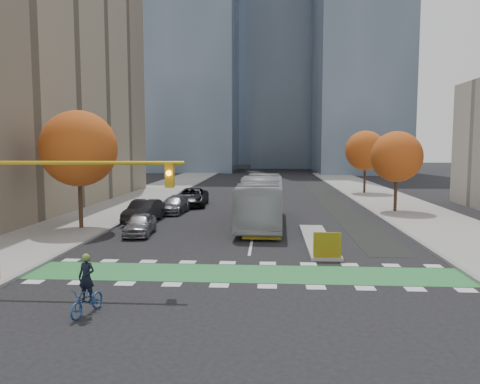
# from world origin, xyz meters

# --- Properties ---
(ground) EXTENTS (300.00, 300.00, 0.00)m
(ground) POSITION_xyz_m (0.00, 0.00, 0.00)
(ground) COLOR black
(ground) RESTS_ON ground
(sidewalk_west) EXTENTS (7.00, 120.00, 0.15)m
(sidewalk_west) POSITION_xyz_m (-13.50, 20.00, 0.07)
(sidewalk_west) COLOR gray
(sidewalk_west) RESTS_ON ground
(sidewalk_east) EXTENTS (7.00, 120.00, 0.15)m
(sidewalk_east) POSITION_xyz_m (13.50, 20.00, 0.07)
(sidewalk_east) COLOR gray
(sidewalk_east) RESTS_ON ground
(curb_west) EXTENTS (0.30, 120.00, 0.16)m
(curb_west) POSITION_xyz_m (-10.00, 20.00, 0.07)
(curb_west) COLOR gray
(curb_west) RESTS_ON ground
(curb_east) EXTENTS (0.30, 120.00, 0.16)m
(curb_east) POSITION_xyz_m (10.00, 20.00, 0.07)
(curb_east) COLOR gray
(curb_east) RESTS_ON ground
(bike_crossing) EXTENTS (20.00, 3.00, 0.01)m
(bike_crossing) POSITION_xyz_m (0.00, 1.50, 0.01)
(bike_crossing) COLOR #297E3B
(bike_crossing) RESTS_ON ground
(centre_line) EXTENTS (0.15, 70.00, 0.01)m
(centre_line) POSITION_xyz_m (0.00, 40.00, 0.01)
(centre_line) COLOR silver
(centre_line) RESTS_ON ground
(bike_lane_paint) EXTENTS (2.50, 50.00, 0.01)m
(bike_lane_paint) POSITION_xyz_m (7.50, 30.00, 0.01)
(bike_lane_paint) COLOR black
(bike_lane_paint) RESTS_ON ground
(median_island) EXTENTS (1.60, 10.00, 0.16)m
(median_island) POSITION_xyz_m (4.00, 9.00, 0.08)
(median_island) COLOR gray
(median_island) RESTS_ON ground
(hazard_board) EXTENTS (1.40, 0.12, 1.30)m
(hazard_board) POSITION_xyz_m (4.00, 4.20, 0.80)
(hazard_board) COLOR yellow
(hazard_board) RESTS_ON median_island
(tower_nw) EXTENTS (22.00, 22.00, 70.00)m
(tower_nw) POSITION_xyz_m (-18.00, 90.00, 35.00)
(tower_nw) COLOR #47566B
(tower_nw) RESTS_ON ground
(tower_ne) EXTENTS (18.00, 24.00, 60.00)m
(tower_ne) POSITION_xyz_m (20.00, 85.00, 30.00)
(tower_ne) COLOR #47566B
(tower_ne) RESTS_ON ground
(tower_far) EXTENTS (26.00, 26.00, 80.00)m
(tower_far) POSITION_xyz_m (-4.00, 140.00, 40.00)
(tower_far) COLOR #47566B
(tower_far) RESTS_ON ground
(tree_west) EXTENTS (5.20, 5.20, 8.22)m
(tree_west) POSITION_xyz_m (-12.00, 12.00, 5.62)
(tree_west) COLOR #332114
(tree_west) RESTS_ON ground
(tree_east_near) EXTENTS (4.40, 4.40, 7.08)m
(tree_east_near) POSITION_xyz_m (12.00, 22.00, 4.86)
(tree_east_near) COLOR #332114
(tree_east_near) RESTS_ON ground
(tree_east_far) EXTENTS (4.80, 4.80, 7.65)m
(tree_east_far) POSITION_xyz_m (12.50, 38.00, 5.24)
(tree_east_far) COLOR #332114
(tree_east_far) RESTS_ON ground
(traffic_signal_west) EXTENTS (8.53, 0.56, 5.20)m
(traffic_signal_west) POSITION_xyz_m (-7.93, -0.51, 4.03)
(traffic_signal_west) COLOR #BF9914
(traffic_signal_west) RESTS_ON ground
(cyclist) EXTENTS (1.00, 1.94, 2.14)m
(cyclist) POSITION_xyz_m (-5.17, -4.02, 0.71)
(cyclist) COLOR navy
(cyclist) RESTS_ON ground
(bus) EXTENTS (3.31, 13.00, 3.60)m
(bus) POSITION_xyz_m (0.46, 14.84, 1.80)
(bus) COLOR #ADB3B5
(bus) RESTS_ON ground
(parked_car_a) EXTENTS (1.94, 4.26, 1.42)m
(parked_car_a) POSITION_xyz_m (-7.37, 10.33, 0.71)
(parked_car_a) COLOR gray
(parked_car_a) RESTS_ON ground
(parked_car_b) EXTENTS (2.16, 5.29, 1.71)m
(parked_car_b) POSITION_xyz_m (-8.49, 15.33, 0.85)
(parked_car_b) COLOR black
(parked_car_b) RESTS_ON ground
(parked_car_c) EXTENTS (2.33, 4.99, 1.41)m
(parked_car_c) POSITION_xyz_m (-7.19, 20.33, 0.70)
(parked_car_c) COLOR #535358
(parked_car_c) RESTS_ON ground
(parked_car_d) EXTENTS (3.15, 6.33, 1.72)m
(parked_car_d) POSITION_xyz_m (-6.50, 25.33, 0.86)
(parked_car_d) COLOR black
(parked_car_d) RESTS_ON ground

